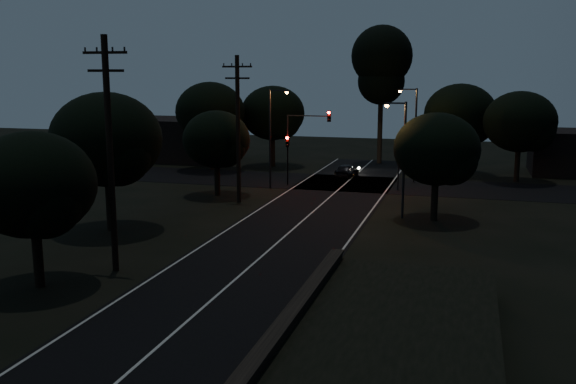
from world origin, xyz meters
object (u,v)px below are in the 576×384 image
Objects in this scene: signal_mast at (307,134)px; streetlight_b at (413,128)px; utility_pole_mid at (110,151)px; car at (347,170)px; signal_right at (399,155)px; streetlight_c at (402,151)px; signal_left at (288,151)px; streetlight_a at (272,131)px; tall_pine at (382,64)px; utility_pole_far at (238,127)px.

signal_mast is 9.15m from streetlight_b.
utility_pole_mid is 25.22m from signal_mast.
utility_pole_mid is at bearing 87.10° from car.
streetlight_b reaches higher than signal_right.
signal_left is at bearing 136.24° from streetlight_c.
streetlight_b reaches higher than car.
signal_right is 10.26m from streetlight_a.
signal_mast is at bearing 73.14° from car.
tall_pine reaches higher than streetlight_c.
utility_pole_far is at bearing 170.40° from streetlight_c.
streetlight_a is at bearing -150.52° from streetlight_b.
signal_mast is 0.78× the size of streetlight_b.
signal_left is at bearing 80.06° from utility_pole_far.
signal_right is 10.18m from streetlight_c.
signal_right is 1.15× the size of car.
signal_right is 0.51× the size of streetlight_a.
utility_pole_far is 24.48m from tall_pine.
utility_pole_mid reaches higher than streetlight_b.
signal_mast is 0.78× the size of streetlight_a.
utility_pole_mid is at bearing -111.30° from streetlight_b.
tall_pine is 1.75× the size of streetlight_a.
streetlight_b is (9.91, 4.01, 1.80)m from signal_left.
signal_left is (1.40, 7.99, -2.65)m from utility_pole_far.
utility_pole_mid is 31.15m from streetlight_b.
streetlight_c is (0.52, -14.00, -0.29)m from streetlight_b.
streetlight_b is at bearing 80.00° from signal_right.
tall_pine is 3.41× the size of signal_left.
tall_pine is 1.75× the size of streetlight_b.
tall_pine reaches higher than streetlight_a.
car is at bearing 52.45° from signal_left.
streetlight_a is at bearing -168.66° from signal_right.
signal_mast reaches higher than car.
streetlight_a is at bearing -109.59° from signal_left.
streetlight_a is (0.69, 23.00, -1.10)m from utility_pole_mid.
signal_mast is 6.87m from car.
tall_pine is at bearing 80.07° from utility_pole_mid.
signal_left is 0.51× the size of streetlight_b.
signal_left is (1.40, 24.99, -2.90)m from utility_pole_mid.
tall_pine is 2.24× the size of signal_mast.
signal_left is at bearing -179.87° from signal_mast.
car is (-5.15, 5.26, -2.23)m from signal_right.
streetlight_a is at bearing -140.23° from signal_mast.
streetlight_a is (-9.91, -1.99, 1.80)m from signal_right.
utility_pole_far is at bearing -96.59° from streetlight_a.
utility_pole_far is at bearing -133.30° from streetlight_b.
tall_pine is 18.93m from streetlight_a.
streetlight_a reaches higher than signal_right.
streetlight_a reaches higher than streetlight_c.
car is (-1.55, -9.75, -9.48)m from tall_pine.
streetlight_b is (0.71, 4.01, 1.80)m from signal_right.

